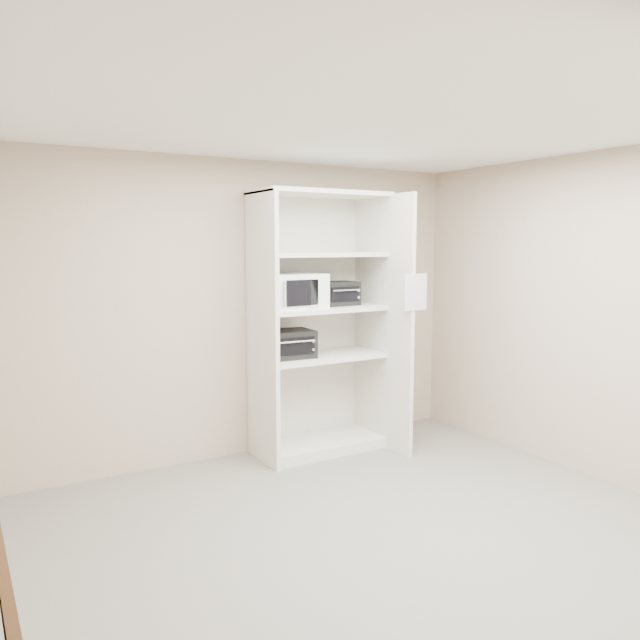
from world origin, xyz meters
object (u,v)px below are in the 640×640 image
microwave (293,291)px  toaster_oven_lower (287,344)px  shelving_unit (324,332)px  toaster_oven_upper (336,293)px

microwave → toaster_oven_lower: (-0.04, 0.05, -0.48)m
toaster_oven_lower → shelving_unit: bearing=2.5°
microwave → toaster_oven_upper: (0.49, 0.07, -0.05)m
shelving_unit → toaster_oven_lower: 0.39m
shelving_unit → toaster_oven_upper: size_ratio=6.25×
microwave → toaster_oven_lower: bearing=122.9°
microwave → shelving_unit: bearing=2.9°
toaster_oven_upper → microwave: bearing=-175.0°
microwave → toaster_oven_upper: size_ratio=1.35×
shelving_unit → toaster_oven_lower: bearing=178.5°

